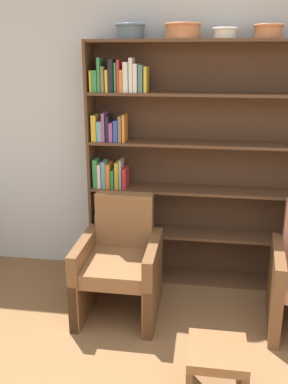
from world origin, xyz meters
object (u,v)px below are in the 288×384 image
Objects in this scene: bowl_terracotta at (183,30)px; armchair_leather at (120,264)px; bowl_stoneware at (130,31)px; bowl_cream at (225,32)px; bookshelf at (193,169)px; bowl_olive at (268,30)px; footstool at (217,358)px.

bowl_terracotta is 0.32× the size of armchair_leather.
bowl_stoneware is 1.21× the size of bowl_cream.
bookshelf is 1.06m from armchair_leather.
bowl_olive is at bearing 0.00° from bowl_terracotta.
bowl_stoneware is (-0.55, -0.02, 1.17)m from bookshelf.
bowl_cream is 0.34m from bowl_olive.
bowl_stoneware reaches higher than bowl_olive.
bowl_stoneware is 0.26× the size of armchair_leather.
bowl_olive is 0.25× the size of armchair_leather.
bookshelf is 7.60× the size of bowl_terracotta.
armchair_leather is (-1.10, -0.62, -1.81)m from bowl_olive.
bookshelf is at bearing -130.41° from armchair_leather.
bowl_terracotta reaches higher than footstool.
bowl_stoneware reaches higher than footstool.
bowl_stoneware is 0.43m from bowl_terracotta.
bookshelf is at bearing 173.96° from bowl_cream.
armchair_leather is at bearing -150.60° from bowl_olive.
bowl_terracotta is 0.67m from bowl_olive.
bowl_olive is 0.65× the size of footstool.
footstool is (0.23, -1.52, -0.77)m from bookshelf.
bowl_terracotta reaches higher than bookshelf.
bowl_cream is 2.05m from armchair_leather.
bookshelf is at bearing 10.61° from bowl_terracotta.
bowl_stoneware is 0.69× the size of footstool.
bowl_cream is 0.88× the size of bowl_olive.
footstool is (0.78, -0.88, -0.12)m from armchair_leather.
footstool is (0.35, -1.50, -1.93)m from bowl_terracotta.
bookshelf is at bearing 177.64° from bowl_olive.
bowl_stoneware is 1.10m from bowl_olive.
armchair_leather is (-0.43, -0.62, -1.81)m from bowl_terracotta.
bowl_terracotta reaches higher than bowl_olive.
bowl_cream reaches higher than armchair_leather.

